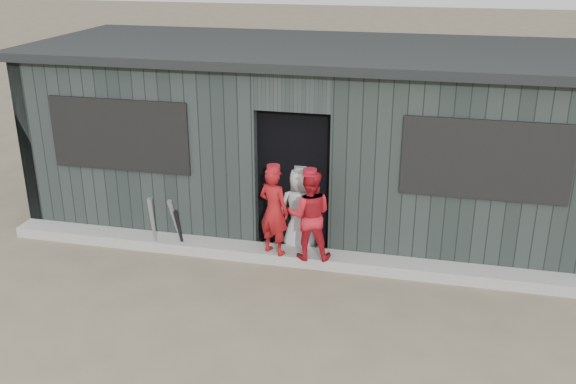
% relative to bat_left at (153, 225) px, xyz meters
% --- Properties ---
extents(ground, '(80.00, 80.00, 0.00)m').
position_rel_bat_left_xyz_m(ground, '(1.84, -1.63, -0.42)').
color(ground, brown).
rests_on(ground, ground).
extents(curb, '(8.00, 0.36, 0.15)m').
position_rel_bat_left_xyz_m(curb, '(1.84, 0.19, -0.35)').
color(curb, '#969691').
rests_on(curb, ground).
extents(bat_left, '(0.11, 0.25, 0.84)m').
position_rel_bat_left_xyz_m(bat_left, '(0.00, 0.00, 0.00)').
color(bat_left, '#95959D').
rests_on(bat_left, ground).
extents(bat_mid, '(0.14, 0.33, 0.84)m').
position_rel_bat_left_xyz_m(bat_mid, '(0.32, 0.06, -0.00)').
color(bat_mid, gray).
rests_on(bat_mid, ground).
extents(bat_right, '(0.08, 0.28, 0.67)m').
position_rel_bat_left_xyz_m(bat_right, '(0.35, 0.08, -0.08)').
color(bat_right, black).
rests_on(bat_right, ground).
extents(player_red_left, '(0.51, 0.43, 1.20)m').
position_rel_bat_left_xyz_m(player_red_left, '(1.67, 0.10, 0.33)').
color(player_red_left, maroon).
rests_on(player_red_left, curb).
extents(player_red_right, '(0.64, 0.53, 1.20)m').
position_rel_bat_left_xyz_m(player_red_right, '(2.15, 0.07, 0.33)').
color(player_red_right, red).
rests_on(player_red_right, curb).
extents(player_grey_back, '(0.66, 0.50, 1.22)m').
position_rel_bat_left_xyz_m(player_grey_back, '(1.93, 0.51, 0.19)').
color(player_grey_back, '#BCBCBC').
rests_on(player_grey_back, ground).
extents(dugout, '(8.30, 3.30, 2.62)m').
position_rel_bat_left_xyz_m(dugout, '(1.84, 1.87, 0.87)').
color(dugout, black).
rests_on(dugout, ground).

